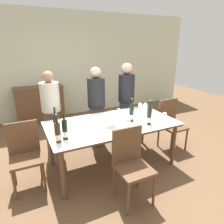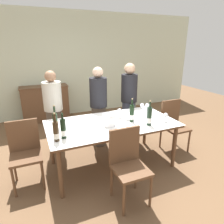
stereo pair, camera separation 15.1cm
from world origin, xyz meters
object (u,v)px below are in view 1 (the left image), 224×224
sideboard_cabinet (40,104)px  person_guest_left (97,108)px  wine_glass_5 (145,105)px  person_host (52,114)px  chair_right_end (170,121)px  chair_left_end (25,151)px  wine_bottle_0 (131,113)px  wine_glass_2 (140,105)px  person_guest_right (126,102)px  wine_glass_4 (130,111)px  wine_bottle_3 (149,116)px  wine_glass_1 (165,115)px  chair_near_front (131,160)px  wine_glass_3 (119,111)px  wine_bottle_4 (65,130)px  ice_bucket (110,120)px  wine_bottle_1 (56,123)px  wine_glass_0 (128,121)px  dining_table (112,126)px  wine_bottle_2 (58,133)px

sideboard_cabinet → person_guest_left: (0.84, -1.88, 0.32)m
wine_glass_5 → person_host: size_ratio=0.10×
chair_right_end → person_host: (-2.08, 0.79, 0.22)m
person_guest_left → chair_right_end: bearing=-29.3°
chair_left_end → wine_bottle_0: bearing=-5.5°
wine_glass_2 → person_guest_left: size_ratio=0.09×
sideboard_cabinet → person_guest_right: bearing=-49.9°
chair_left_end → person_guest_right: person_guest_right is taller
wine_glass_4 → person_guest_left: bearing=118.4°
wine_glass_4 → person_guest_right: size_ratio=0.09×
wine_bottle_3 → chair_left_end: bearing=167.5°
wine_bottle_0 → wine_glass_1: bearing=-24.3°
chair_left_end → chair_near_front: bearing=-35.5°
wine_glass_3 → chair_left_end: bearing=-176.5°
wine_bottle_3 → wine_bottle_4: 1.29m
wine_bottle_0 → person_host: (-1.09, 0.95, -0.14)m
wine_bottle_3 → person_guest_right: (0.26, 1.16, -0.10)m
ice_bucket → person_guest_left: size_ratio=0.13×
wine_bottle_1 → chair_near_front: 1.16m
wine_bottle_3 → wine_glass_2: size_ratio=2.78×
wine_bottle_1 → wine_glass_0: wine_bottle_1 is taller
wine_bottle_1 → wine_glass_5: size_ratio=2.37×
wine_glass_0 → chair_near_front: size_ratio=0.14×
wine_glass_2 → chair_right_end: 0.68m
wine_glass_5 → chair_right_end: 0.62m
dining_table → chair_left_end: (-1.31, 0.09, -0.16)m
wine_glass_5 → person_guest_right: (-0.06, 0.60, -0.08)m
wine_bottle_4 → wine_bottle_2: bearing=-153.8°
wine_bottle_4 → person_host: size_ratio=0.23×
person_host → person_guest_right: person_guest_right is taller
dining_table → wine_glass_1: (0.81, -0.29, 0.17)m
chair_left_end → person_host: size_ratio=0.62×
wine_glass_2 → wine_glass_4: 0.41m
ice_bucket → person_host: size_ratio=0.14×
ice_bucket → wine_bottle_3: size_ratio=0.53×
wine_bottle_1 → wine_glass_3: bearing=6.5°
wine_glass_2 → wine_glass_0: bearing=-136.2°
wine_bottle_1 → chair_right_end: size_ratio=0.40×
ice_bucket → chair_right_end: 1.43m
wine_glass_2 → wine_glass_5: 0.11m
dining_table → sideboard_cabinet: bearing=106.3°
wine_bottle_4 → wine_glass_0: size_ratio=2.52×
wine_glass_0 → chair_right_end: bearing=16.0°
wine_glass_0 → wine_bottle_2: bearing=-177.3°
dining_table → wine_bottle_3: size_ratio=5.19×
wine_bottle_1 → wine_bottle_3: wine_bottle_3 is taller
wine_glass_0 → wine_glass_3: size_ratio=0.91×
ice_bucket → person_host: bearing=125.8°
wine_bottle_4 → wine_glass_0: (0.95, -0.00, -0.03)m
wine_glass_4 → chair_right_end: size_ratio=0.15×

